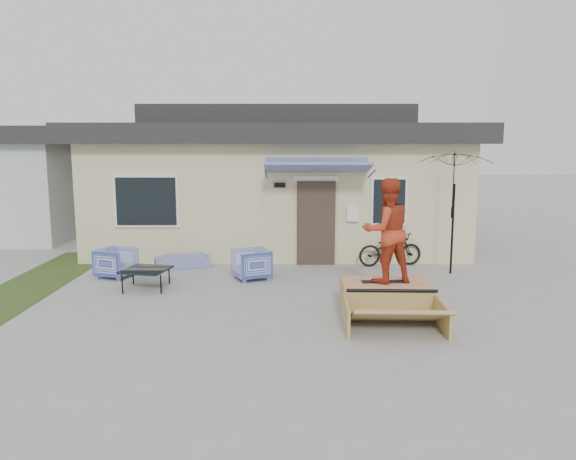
{
  "coord_description": "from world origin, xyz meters",
  "views": [
    {
      "loc": [
        0.29,
        -9.0,
        3.0
      ],
      "look_at": [
        0.3,
        1.8,
        1.3
      ],
      "focal_mm": 34.16,
      "sensor_mm": 36.0,
      "label": 1
    }
  ],
  "objects_px": {
    "armchair_right": "(251,263)",
    "coffee_table": "(146,279)",
    "patio_umbrella": "(454,199)",
    "skateboard": "(385,281)",
    "bicycle": "(390,245)",
    "skater": "(387,229)",
    "skate_ramp": "(385,297)",
    "loveseat": "(182,258)",
    "armchair_left": "(116,261)"
  },
  "relations": [
    {
      "from": "patio_umbrella",
      "to": "armchair_left",
      "type": "bearing_deg",
      "value": -177.27
    },
    {
      "from": "bicycle",
      "to": "skate_ramp",
      "type": "xyz_separation_m",
      "value": [
        -0.77,
        -3.73,
        -0.26
      ]
    },
    {
      "from": "bicycle",
      "to": "skater",
      "type": "height_order",
      "value": "skater"
    },
    {
      "from": "bicycle",
      "to": "skateboard",
      "type": "relative_size",
      "value": 1.89
    },
    {
      "from": "loveseat",
      "to": "coffee_table",
      "type": "xyz_separation_m",
      "value": [
        -0.38,
        -1.97,
        -0.04
      ]
    },
    {
      "from": "coffee_table",
      "to": "skater",
      "type": "relative_size",
      "value": 0.47
    },
    {
      "from": "loveseat",
      "to": "armchair_right",
      "type": "distance_m",
      "value": 2.1
    },
    {
      "from": "loveseat",
      "to": "skate_ramp",
      "type": "bearing_deg",
      "value": 123.31
    },
    {
      "from": "armchair_right",
      "to": "bicycle",
      "type": "relative_size",
      "value": 0.47
    },
    {
      "from": "loveseat",
      "to": "skateboard",
      "type": "height_order",
      "value": "skateboard"
    },
    {
      "from": "loveseat",
      "to": "armchair_left",
      "type": "height_order",
      "value": "armchair_left"
    },
    {
      "from": "armchair_right",
      "to": "coffee_table",
      "type": "relative_size",
      "value": 0.87
    },
    {
      "from": "skate_ramp",
      "to": "loveseat",
      "type": "bearing_deg",
      "value": 142.93
    },
    {
      "from": "patio_umbrella",
      "to": "skate_ramp",
      "type": "distance_m",
      "value": 3.86
    },
    {
      "from": "skate_ramp",
      "to": "armchair_left",
      "type": "bearing_deg",
      "value": 157.66
    },
    {
      "from": "skate_ramp",
      "to": "skateboard",
      "type": "xyz_separation_m",
      "value": [
        0.0,
        0.05,
        0.29
      ]
    },
    {
      "from": "coffee_table",
      "to": "skate_ramp",
      "type": "height_order",
      "value": "skate_ramp"
    },
    {
      "from": "armchair_right",
      "to": "skate_ramp",
      "type": "height_order",
      "value": "armchair_right"
    },
    {
      "from": "armchair_left",
      "to": "skate_ramp",
      "type": "relative_size",
      "value": 0.36
    },
    {
      "from": "skateboard",
      "to": "skate_ramp",
      "type": "bearing_deg",
      "value": -94.58
    },
    {
      "from": "bicycle",
      "to": "patio_umbrella",
      "type": "bearing_deg",
      "value": -133.22
    },
    {
      "from": "armchair_right",
      "to": "patio_umbrella",
      "type": "xyz_separation_m",
      "value": [
        4.64,
        0.54,
        1.37
      ]
    },
    {
      "from": "patio_umbrella",
      "to": "skateboard",
      "type": "distance_m",
      "value": 3.72
    },
    {
      "from": "coffee_table",
      "to": "patio_umbrella",
      "type": "bearing_deg",
      "value": 11.43
    },
    {
      "from": "coffee_table",
      "to": "skate_ramp",
      "type": "relative_size",
      "value": 0.42
    },
    {
      "from": "coffee_table",
      "to": "skateboard",
      "type": "height_order",
      "value": "skateboard"
    },
    {
      "from": "skate_ramp",
      "to": "skateboard",
      "type": "relative_size",
      "value": 2.43
    },
    {
      "from": "bicycle",
      "to": "skate_ramp",
      "type": "relative_size",
      "value": 0.78
    },
    {
      "from": "skater",
      "to": "skateboard",
      "type": "bearing_deg",
      "value": 180.0
    },
    {
      "from": "loveseat",
      "to": "skate_ramp",
      "type": "distance_m",
      "value": 5.59
    },
    {
      "from": "armchair_left",
      "to": "skater",
      "type": "height_order",
      "value": "skater"
    },
    {
      "from": "coffee_table",
      "to": "skate_ramp",
      "type": "xyz_separation_m",
      "value": [
        4.72,
        -1.54,
        0.04
      ]
    },
    {
      "from": "armchair_right",
      "to": "coffee_table",
      "type": "bearing_deg",
      "value": -92.94
    },
    {
      "from": "bicycle",
      "to": "skateboard",
      "type": "height_order",
      "value": "bicycle"
    },
    {
      "from": "skate_ramp",
      "to": "patio_umbrella",
      "type": "bearing_deg",
      "value": 56.7
    },
    {
      "from": "armchair_right",
      "to": "skate_ramp",
      "type": "xyz_separation_m",
      "value": [
        2.59,
        -2.37,
        -0.12
      ]
    },
    {
      "from": "coffee_table",
      "to": "patio_umbrella",
      "type": "relative_size",
      "value": 0.4
    },
    {
      "from": "armchair_left",
      "to": "skateboard",
      "type": "distance_m",
      "value": 6.19
    },
    {
      "from": "skate_ramp",
      "to": "bicycle",
      "type": "bearing_deg",
      "value": 80.12
    },
    {
      "from": "patio_umbrella",
      "to": "loveseat",
      "type": "bearing_deg",
      "value": 174.65
    },
    {
      "from": "skateboard",
      "to": "coffee_table",
      "type": "bearing_deg",
      "value": 159.76
    },
    {
      "from": "skate_ramp",
      "to": "skater",
      "type": "xyz_separation_m",
      "value": [
        0.0,
        0.05,
        1.25
      ]
    },
    {
      "from": "armchair_left",
      "to": "coffee_table",
      "type": "relative_size",
      "value": 0.86
    },
    {
      "from": "bicycle",
      "to": "armchair_left",
      "type": "bearing_deg",
      "value": 90.08
    },
    {
      "from": "patio_umbrella",
      "to": "skateboard",
      "type": "bearing_deg",
      "value": -125.61
    },
    {
      "from": "loveseat",
      "to": "armchair_left",
      "type": "distance_m",
      "value": 1.64
    },
    {
      "from": "patio_umbrella",
      "to": "skate_ramp",
      "type": "xyz_separation_m",
      "value": [
        -2.05,
        -2.91,
        -1.49
      ]
    },
    {
      "from": "loveseat",
      "to": "skater",
      "type": "xyz_separation_m",
      "value": [
        4.35,
        -3.46,
        1.25
      ]
    },
    {
      "from": "bicycle",
      "to": "patio_umbrella",
      "type": "distance_m",
      "value": 1.95
    },
    {
      "from": "coffee_table",
      "to": "skateboard",
      "type": "relative_size",
      "value": 1.02
    }
  ]
}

